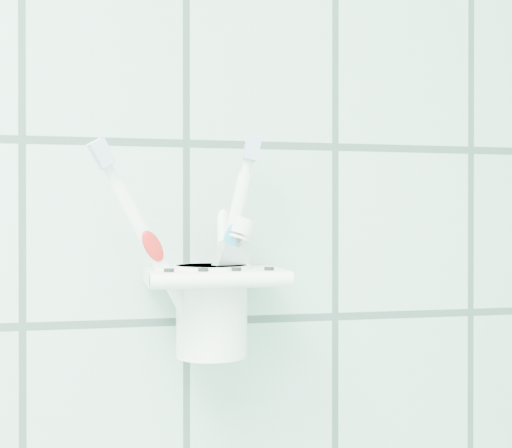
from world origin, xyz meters
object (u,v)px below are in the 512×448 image
Objects in this scene: holder_bracket at (213,278)px; toothpaste_tube at (204,270)px; cup at (212,306)px; toothbrush_pink at (206,232)px; toothbrush_orange at (207,237)px; toothbrush_blue at (225,251)px.

toothpaste_tube reaches higher than holder_bracket.
cup is at bearing 104.03° from holder_bracket.
toothbrush_orange is (0.00, 0.02, -0.01)m from toothbrush_pink.
toothpaste_tube is at bearing -179.69° from toothbrush_blue.
toothbrush_orange is at bearing 138.85° from toothbrush_blue.
cup is 0.49× the size of toothbrush_blue.
toothbrush_blue is 0.02m from toothbrush_orange.
cup is 0.06m from toothbrush_blue.
toothbrush_pink reaches higher than toothbrush_orange.
holder_bracket is at bearing 19.26° from toothbrush_pink.
toothbrush_blue reaches higher than holder_bracket.
toothbrush_blue is at bearing -22.24° from cup.
cup is 0.07m from toothbrush_pink.
toothpaste_tube is at bearing -103.48° from toothbrush_orange.
cup is 0.07m from toothbrush_orange.
toothpaste_tube is (-0.01, -0.00, 0.01)m from holder_bracket.
toothbrush_orange is at bearing 65.69° from toothbrush_pink.
holder_bracket is 0.04m from toothbrush_orange.
cup is at bearing 39.84° from toothbrush_pink.
toothbrush_pink is 0.03m from toothbrush_blue.
toothbrush_pink is at bearing -100.37° from toothpaste_tube.
toothpaste_tube is (-0.00, -0.01, -0.03)m from toothbrush_orange.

